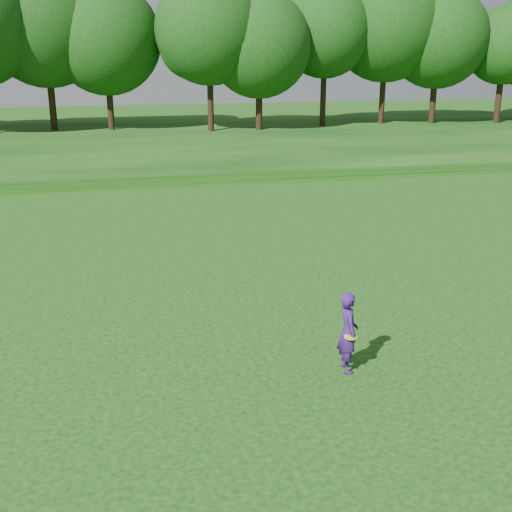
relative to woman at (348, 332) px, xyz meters
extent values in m
plane|color=#0B3E0D|center=(-0.48, 0.33, -0.85)|extent=(140.00, 140.00, 0.00)
cube|color=#0B3E0D|center=(-0.48, 34.33, -0.55)|extent=(130.00, 30.00, 0.60)
cube|color=gray|center=(-0.48, 20.33, -0.83)|extent=(130.00, 1.60, 0.04)
imported|color=#3F186E|center=(0.00, 0.00, 0.00)|extent=(0.46, 0.65, 1.70)
cylinder|color=#D0F626|center=(-0.02, -0.20, -0.01)|extent=(0.27, 0.27, 0.04)
camera|label=1|loc=(-4.49, -11.20, 5.45)|focal=45.00mm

